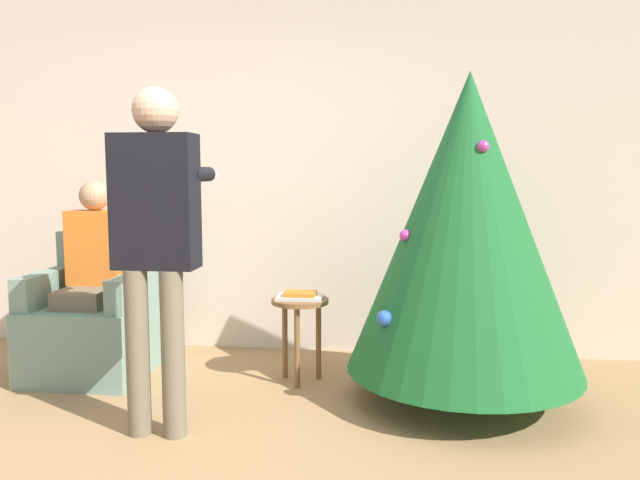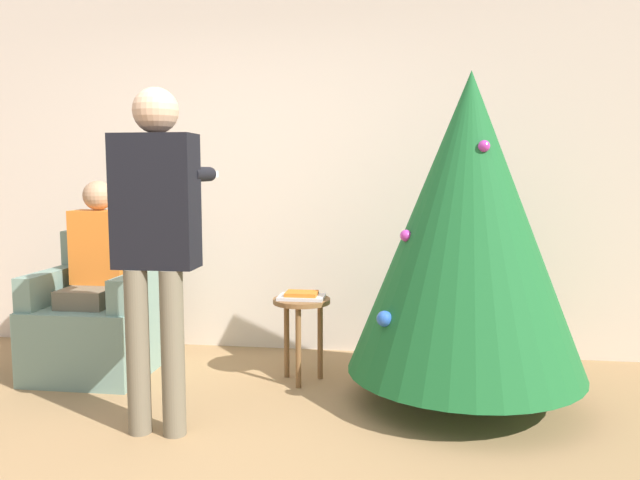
{
  "view_description": "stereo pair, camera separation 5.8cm",
  "coord_description": "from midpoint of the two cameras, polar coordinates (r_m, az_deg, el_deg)",
  "views": [
    {
      "loc": [
        0.99,
        -2.42,
        1.37
      ],
      "look_at": [
        0.59,
        0.9,
        0.99
      ],
      "focal_mm": 35.0,
      "sensor_mm": 36.0,
      "label": 1
    },
    {
      "loc": [
        1.05,
        -2.41,
        1.37
      ],
      "look_at": [
        0.59,
        0.9,
        0.99
      ],
      "focal_mm": 35.0,
      "sensor_mm": 36.0,
      "label": 2
    }
  ],
  "objects": [
    {
      "name": "book",
      "position": [
        4.02,
        -2.25,
        -4.93
      ],
      "size": [
        0.2,
        0.15,
        0.02
      ],
      "color": "orange",
      "rests_on": "laptop"
    },
    {
      "name": "person_seated",
      "position": [
        4.43,
        -20.51,
        -2.41
      ],
      "size": [
        0.36,
        0.46,
        1.3
      ],
      "color": "#6B604C",
      "rests_on": "ground_plane"
    },
    {
      "name": "armchair",
      "position": [
        4.52,
        -20.19,
        -7.17
      ],
      "size": [
        0.74,
        0.75,
        0.94
      ],
      "color": "gray",
      "rests_on": "ground_plane"
    },
    {
      "name": "laptop",
      "position": [
        4.03,
        -2.25,
        -5.23
      ],
      "size": [
        0.29,
        0.21,
        0.02
      ],
      "color": "silver",
      "rests_on": "side_stool"
    },
    {
      "name": "person_standing",
      "position": [
        3.3,
        -15.26,
        1.16
      ],
      "size": [
        0.44,
        0.57,
        1.79
      ],
      "color": "#6B604C",
      "rests_on": "ground_plane"
    },
    {
      "name": "christmas_tree",
      "position": [
        3.69,
        12.79,
        1.43
      ],
      "size": [
        1.37,
        1.37,
        1.93
      ],
      "color": "brown",
      "rests_on": "ground_plane"
    },
    {
      "name": "side_stool",
      "position": [
        4.05,
        -2.24,
        -6.83
      ],
      "size": [
        0.37,
        0.37,
        0.55
      ],
      "color": "brown",
      "rests_on": "ground_plane"
    },
    {
      "name": "wall_back",
      "position": [
        4.76,
        -5.51,
        6.13
      ],
      "size": [
        8.0,
        0.06,
        2.7
      ],
      "color": "beige",
      "rests_on": "ground_plane"
    }
  ]
}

